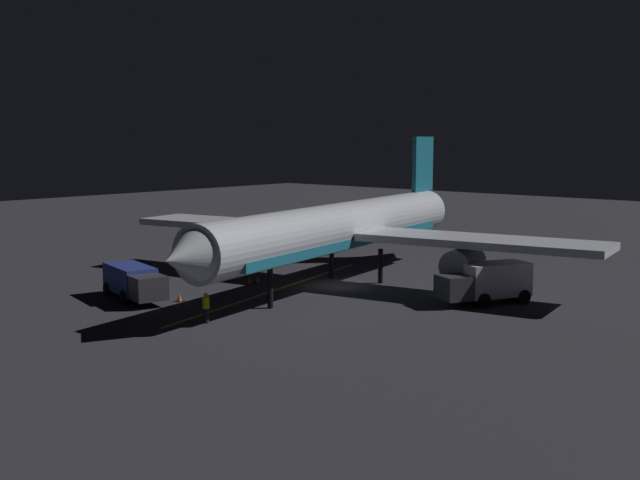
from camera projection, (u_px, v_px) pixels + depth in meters
ground_plane at (338, 287)px, 56.26m from camera, size 180.00×180.00×0.20m
apron_guide_stripe at (276, 290)px, 54.80m from camera, size 6.18×24.33×0.01m
airliner at (343, 229)px, 56.26m from camera, size 36.68×37.05×10.55m
baggage_truck at (134, 282)px, 51.29m from camera, size 6.68×3.65×2.19m
catering_truck at (487, 283)px, 50.28m from camera, size 4.57×6.35×2.57m
ground_crew_worker at (206, 308)px, 44.96m from camera, size 0.40×0.40×1.74m
traffic_cone_near_left at (250, 280)px, 57.26m from camera, size 0.50×0.50×0.55m
traffic_cone_near_right at (179, 298)px, 50.96m from camera, size 0.50×0.50×0.55m
traffic_cone_under_wing at (258, 280)px, 57.41m from camera, size 0.50×0.50×0.55m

